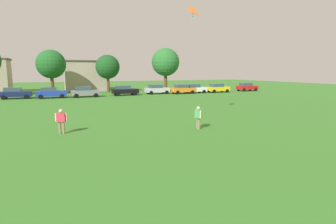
% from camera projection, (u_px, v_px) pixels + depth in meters
% --- Properties ---
extents(ground_plane, '(160.00, 160.00, 0.00)m').
position_uv_depth(ground_plane, '(71.00, 108.00, 29.50)').
color(ground_plane, '#387528').
extents(adult_bystander, '(0.30, 0.76, 1.60)m').
position_uv_depth(adult_bystander, '(198.00, 116.00, 18.72)').
color(adult_bystander, '#8C7259').
rests_on(adult_bystander, ground).
extents(bystander_near_trees, '(0.74, 0.45, 1.62)m').
position_uv_depth(bystander_near_trees, '(61.00, 119.00, 17.27)').
color(bystander_near_trees, '#8C7259').
rests_on(bystander_near_trees, ground).
extents(kite, '(1.03, 0.72, 1.04)m').
position_uv_depth(kite, '(193.00, 12.00, 21.68)').
color(kite, orange).
extents(parked_car_navy_0, '(4.30, 2.02, 1.68)m').
position_uv_depth(parked_car_navy_0, '(15.00, 93.00, 39.47)').
color(parked_car_navy_0, '#141E4C').
rests_on(parked_car_navy_0, ground).
extents(parked_car_blue_1, '(4.30, 2.02, 1.68)m').
position_uv_depth(parked_car_blue_1, '(51.00, 92.00, 40.45)').
color(parked_car_blue_1, '#1E38AD').
rests_on(parked_car_blue_1, ground).
extents(parked_car_gray_2, '(4.30, 2.02, 1.68)m').
position_uv_depth(parked_car_gray_2, '(85.00, 92.00, 42.06)').
color(parked_car_gray_2, slate).
rests_on(parked_car_gray_2, ground).
extents(parked_car_black_3, '(4.30, 2.02, 1.68)m').
position_uv_depth(parked_car_black_3, '(125.00, 90.00, 45.10)').
color(parked_car_black_3, black).
rests_on(parked_car_black_3, ground).
extents(parked_car_silver_4, '(4.30, 2.02, 1.68)m').
position_uv_depth(parked_car_silver_4, '(157.00, 89.00, 47.93)').
color(parked_car_silver_4, silver).
rests_on(parked_car_silver_4, ground).
extents(parked_car_orange_5, '(4.30, 2.02, 1.68)m').
position_uv_depth(parked_car_orange_5, '(183.00, 89.00, 48.56)').
color(parked_car_orange_5, orange).
rests_on(parked_car_orange_5, ground).
extents(parked_car_white_6, '(4.30, 2.02, 1.68)m').
position_uv_depth(parked_car_white_6, '(194.00, 89.00, 49.67)').
color(parked_car_white_6, white).
rests_on(parked_car_white_6, ground).
extents(parked_car_yellow_7, '(4.30, 2.02, 1.68)m').
position_uv_depth(parked_car_yellow_7, '(218.00, 88.00, 51.34)').
color(parked_car_yellow_7, yellow).
rests_on(parked_car_yellow_7, ground).
extents(parked_car_red_8, '(4.30, 2.02, 1.68)m').
position_uv_depth(parked_car_red_8, '(247.00, 87.00, 55.22)').
color(parked_car_red_8, red).
rests_on(parked_car_red_8, ground).
extents(tree_left, '(4.96, 4.96, 7.73)m').
position_uv_depth(tree_left, '(51.00, 64.00, 46.52)').
color(tree_left, brown).
rests_on(tree_left, ground).
extents(tree_right, '(4.59, 4.59, 7.16)m').
position_uv_depth(tree_right, '(108.00, 67.00, 51.44)').
color(tree_right, brown).
rests_on(tree_right, ground).
extents(tree_far_right, '(5.50, 5.50, 8.56)m').
position_uv_depth(tree_far_right, '(166.00, 62.00, 53.09)').
color(tree_far_right, brown).
rests_on(tree_far_right, ground).
extents(house_right, '(8.65, 8.97, 6.19)m').
position_uv_depth(house_right, '(85.00, 76.00, 57.02)').
color(house_right, tan).
rests_on(house_right, ground).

